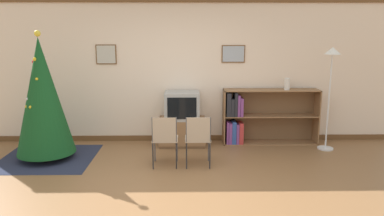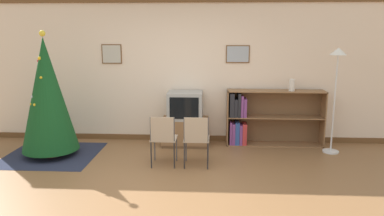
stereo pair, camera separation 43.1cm
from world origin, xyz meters
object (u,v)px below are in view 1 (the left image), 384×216
(folding_chair_left, at_px, (165,138))
(standing_lamp, at_px, (331,72))
(television, at_px, (182,105))
(folding_chair_right, at_px, (198,138))
(vase, at_px, (287,84))
(christmas_tree, at_px, (43,97))
(tv_console, at_px, (182,132))
(bookshelf, at_px, (253,117))

(folding_chair_left, distance_m, standing_lamp, 3.12)
(television, bearing_deg, folding_chair_right, -77.36)
(folding_chair_left, distance_m, vase, 2.59)
(christmas_tree, xyz_separation_m, standing_lamp, (4.84, 0.43, 0.35))
(christmas_tree, height_order, vase, christmas_tree)
(standing_lamp, bearing_deg, television, 173.51)
(tv_console, height_order, vase, vase)
(christmas_tree, relative_size, bookshelf, 1.18)
(television, bearing_deg, vase, 1.92)
(television, distance_m, bookshelf, 1.36)
(folding_chair_left, bearing_deg, vase, 29.04)
(standing_lamp, bearing_deg, folding_chair_right, -159.83)
(bookshelf, relative_size, vase, 8.13)
(christmas_tree, height_order, tv_console, christmas_tree)
(television, relative_size, folding_chair_right, 0.77)
(christmas_tree, xyz_separation_m, bookshelf, (3.59, 0.84, -0.56))
(christmas_tree, distance_m, vase, 4.26)
(tv_console, distance_m, folding_chair_left, 1.20)
(television, height_order, folding_chair_left, television)
(television, relative_size, vase, 2.89)
(folding_chair_left, bearing_deg, tv_console, 77.39)
(folding_chair_right, distance_m, standing_lamp, 2.65)
(television, xyz_separation_m, bookshelf, (1.34, 0.11, -0.26))
(tv_console, distance_m, bookshelf, 1.36)
(folding_chair_right, bearing_deg, folding_chair_left, 180.00)
(christmas_tree, distance_m, bookshelf, 3.73)
(bookshelf, distance_m, vase, 0.88)
(folding_chair_left, bearing_deg, bookshelf, 38.47)
(tv_console, height_order, standing_lamp, standing_lamp)
(christmas_tree, bearing_deg, folding_chair_right, -9.62)
(folding_chair_right, bearing_deg, christmas_tree, 170.38)
(folding_chair_right, bearing_deg, vase, 36.00)
(folding_chair_right, relative_size, vase, 3.76)
(christmas_tree, relative_size, vase, 9.63)
(christmas_tree, xyz_separation_m, folding_chair_left, (1.99, -0.43, -0.58))
(folding_chair_left, distance_m, bookshelf, 2.04)
(tv_console, distance_m, television, 0.50)
(tv_console, bearing_deg, bookshelf, 4.79)
(tv_console, relative_size, standing_lamp, 0.47)
(bookshelf, height_order, standing_lamp, standing_lamp)
(christmas_tree, bearing_deg, television, 17.88)
(folding_chair_left, bearing_deg, folding_chair_right, 0.00)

